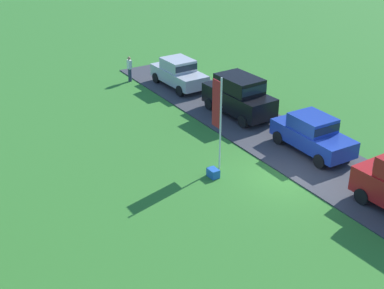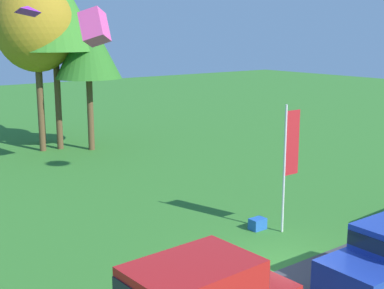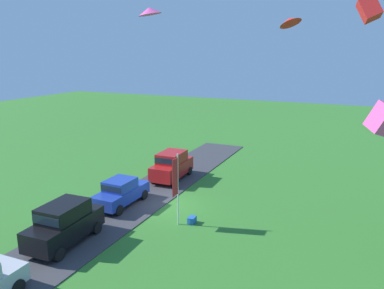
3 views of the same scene
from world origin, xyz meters
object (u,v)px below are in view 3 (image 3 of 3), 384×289
at_px(cooler_box, 192,220).
at_px(kite_box_trailing_tail, 369,9).
at_px(kite_delta_near_flag, 290,21).
at_px(car_suv_mid_row, 172,164).
at_px(car_sedan_far_end, 121,191).
at_px(kite_box_high_left, 384,119).
at_px(kite_delta_low_drifter, 150,11).
at_px(car_suv_by_flagpole, 64,222).
at_px(flag_banner, 176,182).

distance_m(cooler_box, kite_box_trailing_tail, 17.06).
bearing_deg(kite_delta_near_flag, car_suv_mid_row, -95.50).
relative_size(car_sedan_far_end, cooler_box, 7.89).
bearing_deg(kite_box_high_left, kite_delta_low_drifter, -72.91).
height_order(kite_box_trailing_tail, kite_box_high_left, kite_box_trailing_tail).
xyz_separation_m(car_suv_mid_row, car_sedan_far_end, (6.25, -0.62, -0.25)).
bearing_deg(car_suv_by_flagpole, kite_delta_low_drifter, 124.75).
distance_m(car_sedan_far_end, flag_banner, 5.28).
height_order(car_suv_mid_row, car_sedan_far_end, car_suv_mid_row).
xyz_separation_m(car_suv_by_flagpole, kite_delta_low_drifter, (-2.78, 4.01, 10.87)).
distance_m(car_suv_by_flagpole, flag_banner, 6.53).
relative_size(car_suv_by_flagpole, flag_banner, 1.05).
xyz_separation_m(car_sedan_far_end, kite_box_high_left, (-0.51, 15.35, 5.99)).
bearing_deg(kite_delta_near_flag, car_sedan_far_end, -60.78).
bearing_deg(flag_banner, car_suv_by_flagpole, -45.20).
bearing_deg(kite_delta_low_drifter, flag_banner, 163.77).
bearing_deg(car_sedan_far_end, flag_banner, 76.20).
xyz_separation_m(car_sedan_far_end, kite_delta_near_flag, (-5.39, 9.63, 11.08)).
distance_m(car_suv_mid_row, cooler_box, 8.37).
bearing_deg(kite_box_high_left, kite_delta_near_flag, -130.43).
bearing_deg(cooler_box, car_suv_by_flagpole, -44.87).
relative_size(kite_delta_low_drifter, kite_box_high_left, 0.84).
bearing_deg(car_suv_by_flagpole, kite_box_high_left, 112.32).
xyz_separation_m(kite_delta_low_drifter, kite_box_high_left, (-3.39, 11.02, -5.14)).
relative_size(car_suv_by_flagpole, kite_box_high_left, 3.33).
height_order(car_suv_mid_row, cooler_box, car_suv_mid_row).
relative_size(cooler_box, kite_box_high_left, 0.40).
relative_size(car_suv_by_flagpole, kite_box_trailing_tail, 3.40).
xyz_separation_m(kite_delta_near_flag, kite_box_trailing_tail, (-1.78, 4.48, 0.70)).
bearing_deg(kite_box_trailing_tail, kite_delta_low_drifter, -44.23).
distance_m(car_sedan_far_end, kite_delta_low_drifter, 12.28).
distance_m(car_suv_mid_row, kite_box_high_left, 16.82).
relative_size(car_suv_by_flagpole, kite_delta_near_flag, 3.35).
height_order(flag_banner, kite_box_trailing_tail, kite_box_trailing_tail).
xyz_separation_m(car_sedan_far_end, flag_banner, (1.19, 4.83, 1.79)).
bearing_deg(car_suv_by_flagpole, kite_delta_near_flag, 139.87).
relative_size(kite_box_trailing_tail, kite_box_high_left, 0.98).
distance_m(flag_banner, kite_delta_low_drifter, 9.51).
xyz_separation_m(car_suv_mid_row, cooler_box, (6.70, 4.90, -1.10)).
xyz_separation_m(car_suv_mid_row, car_suv_by_flagpole, (11.91, -0.29, 0.00)).
bearing_deg(kite_delta_low_drifter, kite_box_high_left, 107.09).
distance_m(cooler_box, kite_box_high_left, 12.01).
relative_size(kite_delta_near_flag, kite_box_high_left, 1.00).
distance_m(car_suv_by_flagpole, kite_box_high_left, 17.23).
xyz_separation_m(kite_delta_near_flag, kite_delta_low_drifter, (8.26, -5.30, 0.05)).
distance_m(kite_box_trailing_tail, kite_box_high_left, 8.90).
height_order(kite_delta_near_flag, kite_delta_low_drifter, kite_delta_near_flag).
bearing_deg(kite_delta_near_flag, car_suv_by_flagpole, -40.13).
bearing_deg(kite_box_high_left, cooler_box, -84.46).
xyz_separation_m(car_suv_by_flagpole, kite_delta_near_flag, (-11.04, 9.31, 10.83)).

